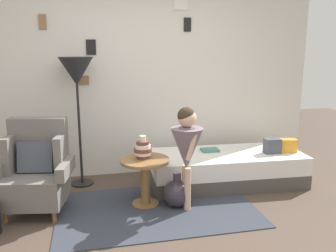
{
  "coord_description": "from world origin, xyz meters",
  "views": [
    {
      "loc": [
        -0.69,
        -2.78,
        1.7
      ],
      "look_at": [
        0.15,
        0.95,
        0.85
      ],
      "focal_mm": 37.96,
      "sensor_mm": 36.0,
      "label": 1
    }
  ],
  "objects_px": {
    "daybed": "(226,168)",
    "vase_striped": "(143,149)",
    "side_table": "(145,172)",
    "floor_lamp": "(76,76)",
    "demijohn_near": "(177,193)",
    "person_child": "(187,145)",
    "book_on_daybed": "(210,150)",
    "armchair": "(36,171)"
  },
  "relations": [
    {
      "from": "side_table",
      "to": "floor_lamp",
      "type": "xyz_separation_m",
      "value": [
        -0.69,
        0.78,
        0.99
      ]
    },
    {
      "from": "daybed",
      "to": "demijohn_near",
      "type": "relative_size",
      "value": 5.01
    },
    {
      "from": "vase_striped",
      "to": "book_on_daybed",
      "type": "relative_size",
      "value": 1.13
    },
    {
      "from": "side_table",
      "to": "book_on_daybed",
      "type": "relative_size",
      "value": 2.44
    },
    {
      "from": "vase_striped",
      "to": "demijohn_near",
      "type": "bearing_deg",
      "value": -25.18
    },
    {
      "from": "floor_lamp",
      "to": "person_child",
      "type": "relative_size",
      "value": 1.43
    },
    {
      "from": "floor_lamp",
      "to": "armchair",
      "type": "bearing_deg",
      "value": -124.31
    },
    {
      "from": "daybed",
      "to": "vase_striped",
      "type": "distance_m",
      "value": 1.25
    },
    {
      "from": "floor_lamp",
      "to": "book_on_daybed",
      "type": "height_order",
      "value": "floor_lamp"
    },
    {
      "from": "demijohn_near",
      "to": "person_child",
      "type": "bearing_deg",
      "value": -38.05
    },
    {
      "from": "side_table",
      "to": "person_child",
      "type": "distance_m",
      "value": 0.56
    },
    {
      "from": "daybed",
      "to": "book_on_daybed",
      "type": "bearing_deg",
      "value": 145.28
    },
    {
      "from": "armchair",
      "to": "book_on_daybed",
      "type": "height_order",
      "value": "armchair"
    },
    {
      "from": "armchair",
      "to": "side_table",
      "type": "bearing_deg",
      "value": -6.55
    },
    {
      "from": "armchair",
      "to": "person_child",
      "type": "relative_size",
      "value": 0.88
    },
    {
      "from": "vase_striped",
      "to": "person_child",
      "type": "distance_m",
      "value": 0.49
    },
    {
      "from": "person_child",
      "to": "demijohn_near",
      "type": "bearing_deg",
      "value": 141.95
    },
    {
      "from": "person_child",
      "to": "side_table",
      "type": "bearing_deg",
      "value": 155.48
    },
    {
      "from": "vase_striped",
      "to": "person_child",
      "type": "height_order",
      "value": "person_child"
    },
    {
      "from": "person_child",
      "to": "demijohn_near",
      "type": "distance_m",
      "value": 0.56
    },
    {
      "from": "armchair",
      "to": "book_on_daybed",
      "type": "bearing_deg",
      "value": 10.95
    },
    {
      "from": "side_table",
      "to": "demijohn_near",
      "type": "relative_size",
      "value": 1.39
    },
    {
      "from": "floor_lamp",
      "to": "demijohn_near",
      "type": "bearing_deg",
      "value": -41.59
    },
    {
      "from": "vase_striped",
      "to": "floor_lamp",
      "type": "bearing_deg",
      "value": 132.28
    },
    {
      "from": "daybed",
      "to": "floor_lamp",
      "type": "xyz_separation_m",
      "value": [
        -1.79,
        0.38,
        1.17
      ]
    },
    {
      "from": "person_child",
      "to": "demijohn_near",
      "type": "relative_size",
      "value": 2.87
    },
    {
      "from": "armchair",
      "to": "demijohn_near",
      "type": "relative_size",
      "value": 2.51
    },
    {
      "from": "side_table",
      "to": "book_on_daybed",
      "type": "bearing_deg",
      "value": 29.75
    },
    {
      "from": "floor_lamp",
      "to": "person_child",
      "type": "xyz_separation_m",
      "value": [
        1.1,
        -0.97,
        -0.66
      ]
    },
    {
      "from": "demijohn_near",
      "to": "side_table",
      "type": "bearing_deg",
      "value": 159.65
    },
    {
      "from": "armchair",
      "to": "daybed",
      "type": "xyz_separation_m",
      "value": [
        2.23,
        0.27,
        -0.24
      ]
    },
    {
      "from": "floor_lamp",
      "to": "book_on_daybed",
      "type": "relative_size",
      "value": 7.22
    },
    {
      "from": "armchair",
      "to": "daybed",
      "type": "distance_m",
      "value": 2.26
    },
    {
      "from": "side_table",
      "to": "demijohn_near",
      "type": "xyz_separation_m",
      "value": [
        0.33,
        -0.12,
        -0.22
      ]
    },
    {
      "from": "armchair",
      "to": "book_on_daybed",
      "type": "xyz_separation_m",
      "value": [
        2.05,
        0.4,
        -0.02
      ]
    },
    {
      "from": "armchair",
      "to": "demijohn_near",
      "type": "xyz_separation_m",
      "value": [
        1.46,
        -0.25,
        -0.28
      ]
    },
    {
      "from": "vase_striped",
      "to": "book_on_daybed",
      "type": "bearing_deg",
      "value": 27.49
    },
    {
      "from": "vase_striped",
      "to": "demijohn_near",
      "type": "xyz_separation_m",
      "value": [
        0.34,
        -0.16,
        -0.47
      ]
    },
    {
      "from": "vase_striped",
      "to": "book_on_daybed",
      "type": "distance_m",
      "value": 1.08
    },
    {
      "from": "side_table",
      "to": "person_child",
      "type": "xyz_separation_m",
      "value": [
        0.41,
        -0.19,
        0.33
      ]
    },
    {
      "from": "book_on_daybed",
      "to": "daybed",
      "type": "bearing_deg",
      "value": -34.72
    },
    {
      "from": "side_table",
      "to": "vase_striped",
      "type": "relative_size",
      "value": 2.15
    }
  ]
}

